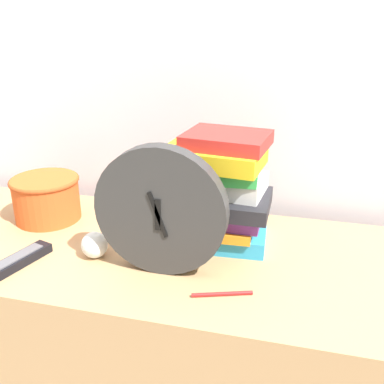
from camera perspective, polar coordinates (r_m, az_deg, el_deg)
wall_back at (r=1.25m, az=-0.29°, el=19.05°), size 6.00×0.04×2.40m
desk at (r=1.30m, az=-4.11°, el=-21.59°), size 1.38×0.52×0.74m
desk_clock at (r=0.93m, az=-4.03°, el=-2.45°), size 0.28×0.04×0.28m
book_stack at (r=1.05m, az=3.47°, el=0.02°), size 0.25×0.20×0.27m
basket at (r=1.26m, az=-18.01°, el=-0.56°), size 0.18×0.18×0.12m
tv_remote at (r=1.08m, az=-21.25°, el=-8.14°), size 0.08×0.17×0.02m
crumpled_paper_ball at (r=1.05m, az=-12.27°, el=-6.57°), size 0.06×0.06×0.06m
pen at (r=0.91m, az=3.85°, el=-12.79°), size 0.12×0.05×0.01m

